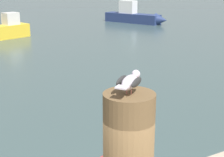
# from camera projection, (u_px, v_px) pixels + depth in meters

# --- Properties ---
(mooring_post) EXTENTS (0.39, 0.39, 0.99)m
(mooring_post) POSITION_uv_depth(u_px,v_px,m) (128.00, 155.00, 2.66)
(mooring_post) COLOR brown
(mooring_post) RESTS_ON harbor_quay
(seagull) EXTENTS (0.34, 0.27, 0.14)m
(seagull) POSITION_uv_depth(u_px,v_px,m) (130.00, 81.00, 2.50)
(seagull) COLOR #C66B60
(seagull) RESTS_ON mooring_post
(boat_yellow) EXTENTS (3.59, 1.91, 1.48)m
(boat_yellow) POSITION_uv_depth(u_px,v_px,m) (2.00, 31.00, 20.33)
(boat_yellow) COLOR yellow
(boat_yellow) RESTS_ON ground_plane
(boat_navy) EXTENTS (3.05, 5.34, 1.78)m
(boat_navy) POSITION_uv_depth(u_px,v_px,m) (136.00, 16.00, 27.40)
(boat_navy) COLOR navy
(boat_navy) RESTS_ON ground_plane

